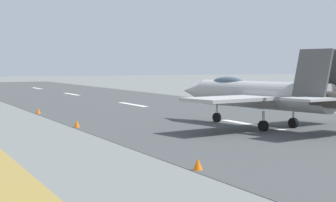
{
  "coord_description": "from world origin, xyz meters",
  "views": [
    {
      "loc": [
        -34.53,
        24.2,
        4.6
      ],
      "look_at": [
        -1.54,
        8.14,
        2.2
      ],
      "focal_mm": 58.37,
      "sensor_mm": 36.0,
      "label": 1
    }
  ],
  "objects_px": {
    "marker_cone_near": "(198,164)",
    "marker_cone_far": "(38,111)",
    "crew_person": "(268,101)",
    "fighter_jet": "(259,94)",
    "marker_cone_mid": "(77,124)"
  },
  "relations": [
    {
      "from": "fighter_jet",
      "to": "marker_cone_mid",
      "type": "distance_m",
      "value": 13.75
    },
    {
      "from": "fighter_jet",
      "to": "marker_cone_mid",
      "type": "bearing_deg",
      "value": 64.38
    },
    {
      "from": "fighter_jet",
      "to": "crew_person",
      "type": "relative_size",
      "value": 10.46
    },
    {
      "from": "fighter_jet",
      "to": "marker_cone_far",
      "type": "relative_size",
      "value": 31.15
    },
    {
      "from": "marker_cone_near",
      "to": "marker_cone_mid",
      "type": "relative_size",
      "value": 1.0
    },
    {
      "from": "fighter_jet",
      "to": "marker_cone_mid",
      "type": "xyz_separation_m",
      "value": [
        5.87,
        12.24,
        -2.2
      ]
    },
    {
      "from": "crew_person",
      "to": "marker_cone_near",
      "type": "xyz_separation_m",
      "value": [
        -26.16,
        22.95,
        -0.54
      ]
    },
    {
      "from": "marker_cone_mid",
      "to": "marker_cone_far",
      "type": "relative_size",
      "value": 1.0
    },
    {
      "from": "marker_cone_near",
      "to": "marker_cone_far",
      "type": "xyz_separation_m",
      "value": [
        31.25,
        0.0,
        0.0
      ]
    },
    {
      "from": "marker_cone_mid",
      "to": "marker_cone_far",
      "type": "bearing_deg",
      "value": 0.0
    },
    {
      "from": "fighter_jet",
      "to": "marker_cone_near",
      "type": "distance_m",
      "value": 17.72
    },
    {
      "from": "marker_cone_near",
      "to": "marker_cone_mid",
      "type": "height_order",
      "value": "same"
    },
    {
      "from": "crew_person",
      "to": "marker_cone_mid",
      "type": "height_order",
      "value": "crew_person"
    },
    {
      "from": "crew_person",
      "to": "marker_cone_far",
      "type": "xyz_separation_m",
      "value": [
        5.1,
        22.95,
        -0.54
      ]
    },
    {
      "from": "fighter_jet",
      "to": "marker_cone_near",
      "type": "xyz_separation_m",
      "value": [
        -12.62,
        12.24,
        -2.2
      ]
    }
  ]
}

